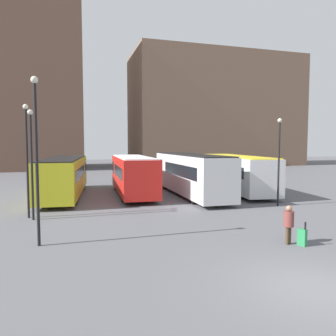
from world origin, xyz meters
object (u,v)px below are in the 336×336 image
Objects in this scene: bus_2 at (189,173)px; lamp_post_2 at (279,155)px; bus_0 at (65,175)px; suitcase at (302,237)px; lamp_post_3 at (31,156)px; lamp_post_1 at (36,149)px; bus_1 at (133,174)px; traveler at (289,221)px; bus_3 at (236,172)px; lamp_post_0 at (27,152)px.

lamp_post_2 is at bearing -146.18° from bus_2.
bus_0 is 12.40× the size of suitcase.
bus_0 is 15.72m from lamp_post_2.
lamp_post_2 is 0.97× the size of lamp_post_3.
bus_2 is 1.89× the size of lamp_post_1.
traveler is at bearing -163.03° from bus_1.
bus_0 is at bearing 10.82° from suitcase.
lamp_post_1 is (-5.90, -11.79, 2.17)m from bus_1.
bus_3 is 2.07× the size of lamp_post_2.
bus_1 is 14.87m from traveler.
bus_0 is 5.22m from bus_1.
suitcase is (9.25, -15.60, -1.28)m from bus_0.
lamp_post_3 is at bearing 98.43° from lamp_post_1.
bus_2 reaches higher than bus_3.
lamp_post_2 reaches higher than traveler.
bus_3 is at bearing 85.24° from lamp_post_2.
lamp_post_0 reaches higher than suitcase.
bus_0 is 18.18m from suitcase.
bus_0 is 1.83× the size of lamp_post_1.
traveler is 0.78m from suitcase.
traveler is 8.81m from lamp_post_2.
suitcase is (4.10, -14.72, -1.31)m from bus_1.
bus_2 is at bearing -22.52° from traveler.
bus_0 is at bearing 79.34° from lamp_post_3.
lamp_post_0 reaches higher than traveler.
bus_2 is (4.33, -1.09, 0.11)m from bus_1.
bus_3 is 7.02m from lamp_post_2.
lamp_post_3 is at bearing 175.20° from bus_0.
bus_2 is 2.20× the size of lamp_post_2.
bus_3 is at bearing -39.84° from traveler.
bus_1 is 10.15× the size of suitcase.
suitcase is 0.17× the size of lamp_post_2.
lamp_post_3 reaches higher than suitcase.
lamp_post_0 is at bearing 116.49° from lamp_post_3.
traveler is (3.71, -14.38, -0.72)m from bus_1.
traveler is at bearing -144.00° from bus_0.
traveler is (8.86, -15.26, -0.69)m from bus_0.
bus_3 is at bearing 20.70° from lamp_post_0.
bus_3 is at bearing 37.74° from lamp_post_1.
bus_2 reaches higher than suitcase.
lamp_post_1 is (-10.23, -10.70, 2.06)m from bus_2.
suitcase is (0.39, -0.34, -0.59)m from traveler.
traveler is at bearing 28.94° from suitcase.
lamp_post_0 is at bearing 172.19° from bus_0.
bus_3 is at bearing -89.44° from bus_0.
bus_1 is at bearing -93.79° from bus_0.
bus_3 reaches higher than suitcase.
bus_2 reaches higher than bus_0.
bus_3 is at bearing -38.01° from suitcase.
bus_0 is at bearing 86.61° from lamp_post_1.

